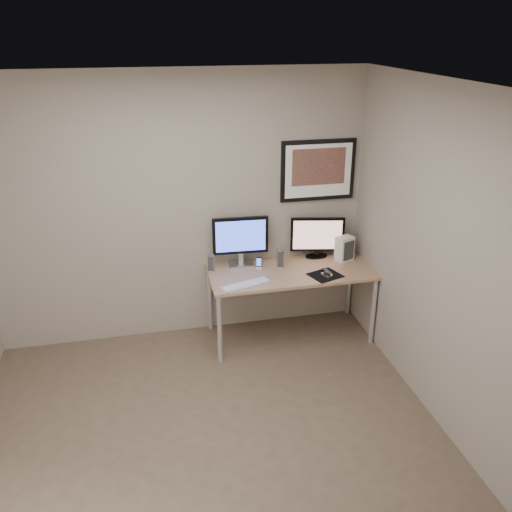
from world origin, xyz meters
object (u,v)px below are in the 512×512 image
at_px(monitor_tv, 317,236).
at_px(fan_unit, 344,249).
at_px(speaker_left, 211,262).
at_px(desk, 290,276).
at_px(keyboard, 246,285).
at_px(monitor_large, 241,239).
at_px(framed_art, 318,170).
at_px(speaker_right, 280,258).
at_px(phone_dock, 259,263).

height_order(monitor_tv, fan_unit, monitor_tv).
distance_m(speaker_left, fan_unit, 1.35).
height_order(desk, keyboard, keyboard).
height_order(monitor_large, speaker_left, monitor_large).
relative_size(framed_art, speaker_right, 3.96).
height_order(phone_dock, keyboard, phone_dock).
distance_m(framed_art, phone_dock, 1.07).
distance_m(framed_art, monitor_tv, 0.67).
distance_m(speaker_left, keyboard, 0.48).
xyz_separation_m(framed_art, monitor_large, (-0.80, -0.09, -0.62)).
xyz_separation_m(framed_art, phone_dock, (-0.64, -0.21, -0.83)).
bearing_deg(keyboard, speaker_right, 20.73).
bearing_deg(fan_unit, monitor_tv, 128.83).
height_order(speaker_left, phone_dock, speaker_left).
bearing_deg(speaker_right, keyboard, -131.93).
bearing_deg(speaker_left, desk, -1.07).
bearing_deg(fan_unit, monitor_large, 151.54).
height_order(monitor_tv, speaker_right, monitor_tv).
relative_size(phone_dock, fan_unit, 0.47).
relative_size(framed_art, keyboard, 1.60).
relative_size(desk, monitor_large, 2.92).
bearing_deg(monitor_large, speaker_right, -16.37).
distance_m(monitor_large, phone_dock, 0.29).
xyz_separation_m(monitor_tv, fan_unit, (0.25, -0.14, -0.10)).
distance_m(monitor_large, monitor_tv, 0.80).
bearing_deg(monitor_large, keyboard, -92.31).
xyz_separation_m(monitor_large, fan_unit, (1.04, -0.12, -0.15)).
xyz_separation_m(monitor_large, speaker_left, (-0.31, -0.07, -0.19)).
bearing_deg(keyboard, phone_dock, 41.92).
distance_m(desk, keyboard, 0.54).
bearing_deg(fan_unit, keyboard, 175.51).
relative_size(monitor_large, speaker_left, 3.17).
xyz_separation_m(monitor_large, keyboard, (-0.04, -0.46, -0.27)).
xyz_separation_m(speaker_right, fan_unit, (0.67, 0.01, 0.03)).
distance_m(framed_art, keyboard, 1.34).
height_order(speaker_right, fan_unit, fan_unit).
bearing_deg(monitor_tv, speaker_right, -148.77).
bearing_deg(framed_art, speaker_right, -152.23).
bearing_deg(speaker_left, phone_dock, 5.76).
relative_size(framed_art, monitor_large, 1.37).
height_order(monitor_tv, phone_dock, monitor_tv).
xyz_separation_m(speaker_left, fan_unit, (1.35, -0.05, 0.04)).
bearing_deg(monitor_tv, speaker_left, -163.51).
distance_m(monitor_tv, phone_dock, 0.67).
xyz_separation_m(framed_art, fan_unit, (0.24, -0.21, -0.77)).
bearing_deg(speaker_right, framed_art, 37.31).
bearing_deg(speaker_left, speaker_right, 6.29).
distance_m(desk, speaker_left, 0.79).
xyz_separation_m(desk, speaker_left, (-0.76, 0.17, 0.15)).
distance_m(monitor_tv, fan_unit, 0.30).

